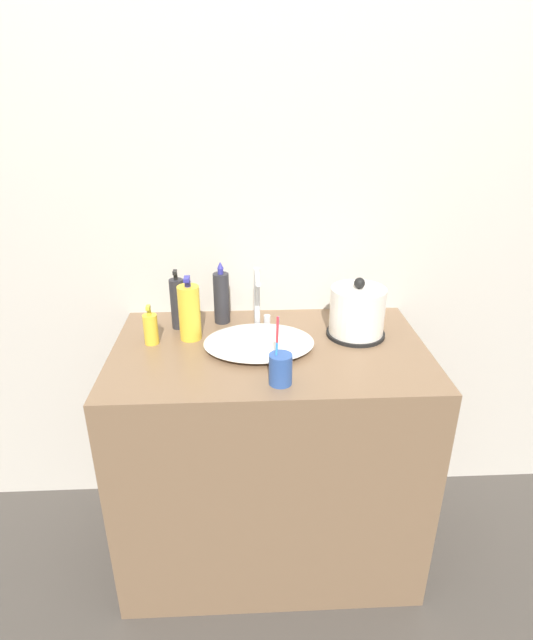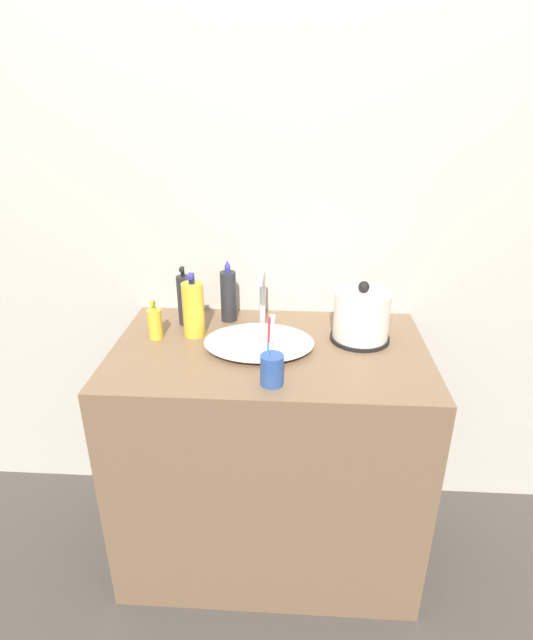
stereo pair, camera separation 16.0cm
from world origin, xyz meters
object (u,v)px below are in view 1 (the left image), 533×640
object	(u,v)px
faucet	(259,296)
hand_cream_bottle	(221,297)
electric_kettle	(357,314)
lotion_bottle	(178,303)
shampoo_bottle	(151,329)
toothbrush_cup	(280,368)
mouthwash_bottle	(189,312)

from	to	relation	value
faucet	hand_cream_bottle	bearing A→B (deg)	155.78
electric_kettle	lotion_bottle	world-z (taller)	lotion_bottle
faucet	lotion_bottle	xyz separation A→B (m)	(-0.28, 0.02, -0.03)
hand_cream_bottle	electric_kettle	bearing A→B (deg)	-16.05
faucet	hand_cream_bottle	size ratio (longest dim) A/B	0.95
shampoo_bottle	faucet	bearing A→B (deg)	15.99
faucet	electric_kettle	size ratio (longest dim) A/B	1.04
faucet	hand_cream_bottle	distance (m)	0.15
faucet	lotion_bottle	distance (m)	0.29
faucet	toothbrush_cup	bearing A→B (deg)	-82.61
electric_kettle	hand_cream_bottle	distance (m)	0.48
electric_kettle	hand_cream_bottle	size ratio (longest dim) A/B	0.91
electric_kettle	toothbrush_cup	xyz separation A→B (m)	(-0.28, -0.30, -0.03)
lotion_bottle	shampoo_bottle	distance (m)	0.15
electric_kettle	shampoo_bottle	world-z (taller)	electric_kettle
toothbrush_cup	hand_cream_bottle	world-z (taller)	hand_cream_bottle
toothbrush_cup	mouthwash_bottle	xyz separation A→B (m)	(-0.28, 0.31, 0.05)
toothbrush_cup	hand_cream_bottle	bearing A→B (deg)	112.43
faucet	shampoo_bottle	bearing A→B (deg)	-164.01
toothbrush_cup	hand_cream_bottle	size ratio (longest dim) A/B	0.90
faucet	electric_kettle	xyz separation A→B (m)	(0.33, -0.07, -0.04)
faucet	shampoo_bottle	world-z (taller)	faucet
shampoo_bottle	mouthwash_bottle	distance (m)	0.14
lotion_bottle	hand_cream_bottle	xyz separation A→B (m)	(0.15, 0.04, 0.00)
shampoo_bottle	hand_cream_bottle	xyz separation A→B (m)	(0.23, 0.16, 0.04)
electric_kettle	lotion_bottle	bearing A→B (deg)	171.36
lotion_bottle	faucet	bearing A→B (deg)	-3.88
faucet	lotion_bottle	world-z (taller)	faucet
lotion_bottle	electric_kettle	bearing A→B (deg)	-8.64
toothbrush_cup	shampoo_bottle	world-z (taller)	toothbrush_cup
toothbrush_cup	hand_cream_bottle	xyz separation A→B (m)	(-0.18, 0.44, 0.05)
faucet	mouthwash_bottle	world-z (taller)	mouthwash_bottle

